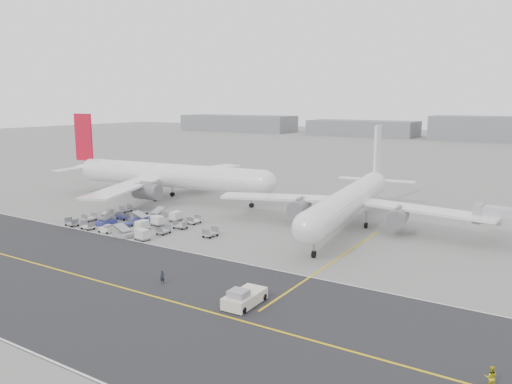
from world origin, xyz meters
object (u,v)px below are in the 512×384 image
Objects in this scene: ground_crew_a at (162,277)px; pushback_tug at (244,298)px; airliner_a at (165,175)px; ground_crew_b at (491,377)px; airliner_b at (350,200)px.

pushback_tug is at bearing -18.41° from ground_crew_a.
airliner_a is 88.60m from ground_crew_b.
airliner_a is at bearing 170.76° from airliner_b.
ground_crew_a is 38.51m from ground_crew_b.
ground_crew_b is at bearing -22.65° from ground_crew_a.
airliner_b is 29.67× the size of ground_crew_a.
airliner_a reaches higher than ground_crew_a.
ground_crew_a is at bearing -23.16° from ground_crew_b.
airliner_a reaches higher than airliner_b.
airliner_a is 7.48× the size of pushback_tug.
ground_crew_b is at bearing -127.38° from airliner_a.
ground_crew_b is (75.99, -45.31, -4.69)m from airliner_a.
ground_crew_a is (-12.49, 0.20, -0.04)m from pushback_tug.
ground_crew_b is (25.86, -3.26, 0.08)m from pushback_tug.
airliner_b is at bearing 93.55° from pushback_tug.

